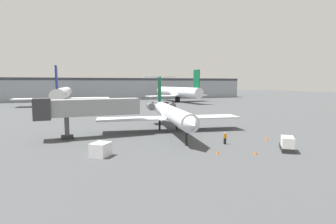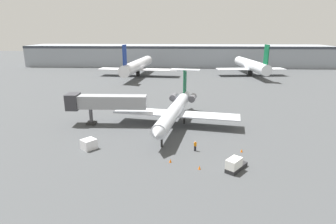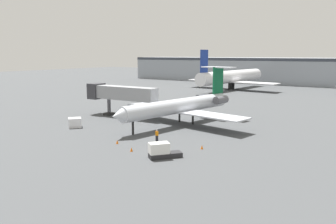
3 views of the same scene
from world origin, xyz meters
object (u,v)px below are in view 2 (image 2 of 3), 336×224
object	(u,v)px
cargo_container_uld	(89,144)
traffic_cone_mid	(170,161)
traffic_cone_near	(242,150)
parked_airliner_west_end	(138,65)
regional_jet	(176,109)
ground_crew_marshaller	(195,146)
traffic_cone_far	(200,168)
parked_airliner_west_mid	(251,65)
jet_bridge	(101,102)
baggage_tug_lead	(235,165)

from	to	relation	value
cargo_container_uld	traffic_cone_mid	bearing A→B (deg)	-17.51
traffic_cone_near	parked_airliner_west_end	world-z (taller)	parked_airliner_west_end
regional_jet	traffic_cone_near	size ratio (longest dim) A/B	53.18
ground_crew_marshaller	traffic_cone_far	bearing A→B (deg)	-86.79
cargo_container_uld	traffic_cone_far	xyz separation A→B (m)	(17.62, -6.14, -0.54)
ground_crew_marshaller	parked_airliner_west_mid	bearing A→B (deg)	71.05
jet_bridge	traffic_cone_mid	bearing A→B (deg)	-48.42
traffic_cone_far	parked_airliner_west_mid	size ratio (longest dim) A/B	0.02
cargo_container_uld	traffic_cone_far	size ratio (longest dim) A/B	5.17
parked_airliner_west_end	parked_airliner_west_mid	size ratio (longest dim) A/B	1.16
regional_jet	baggage_tug_lead	bearing A→B (deg)	-65.51
jet_bridge	ground_crew_marshaller	distance (m)	22.38
traffic_cone_mid	parked_airliner_west_mid	xyz separation A→B (m)	(30.48, 81.94, 4.09)
jet_bridge	traffic_cone_near	world-z (taller)	jet_bridge
ground_crew_marshaller	traffic_cone_near	xyz separation A→B (m)	(7.38, -0.08, -0.58)
baggage_tug_lead	parked_airliner_west_end	distance (m)	84.35
regional_jet	parked_airliner_west_end	distance (m)	63.70
baggage_tug_lead	cargo_container_uld	bearing A→B (deg)	164.45
baggage_tug_lead	parked_airliner_west_mid	distance (m)	86.72
cargo_container_uld	traffic_cone_mid	world-z (taller)	cargo_container_uld
ground_crew_marshaller	traffic_cone_near	size ratio (longest dim) A/B	3.07
ground_crew_marshaller	baggage_tug_lead	distance (m)	8.11
regional_jet	parked_airliner_west_end	world-z (taller)	parked_airliner_west_end
traffic_cone_mid	baggage_tug_lead	bearing A→B (deg)	-12.56
traffic_cone_mid	jet_bridge	bearing A→B (deg)	131.58
traffic_cone_far	parked_airliner_west_end	xyz separation A→B (m)	(-21.05, 80.09, 4.17)
traffic_cone_mid	parked_airliner_west_mid	distance (m)	87.52
traffic_cone_near	parked_airliner_west_mid	size ratio (longest dim) A/B	0.02
baggage_tug_lead	jet_bridge	bearing A→B (deg)	141.97
ground_crew_marshaller	cargo_container_uld	xyz separation A→B (m)	(-17.28, 0.01, -0.04)
cargo_container_uld	parked_airliner_west_end	bearing A→B (deg)	92.66
baggage_tug_lead	parked_airliner_west_end	world-z (taller)	parked_airliner_west_end
traffic_cone_mid	parked_airliner_west_end	size ratio (longest dim) A/B	0.01
traffic_cone_near	regional_jet	bearing A→B (deg)	130.28
baggage_tug_lead	cargo_container_uld	world-z (taller)	baggage_tug_lead
parked_airliner_west_end	traffic_cone_mid	bearing A→B (deg)	-77.80
ground_crew_marshaller	traffic_cone_mid	xyz separation A→B (m)	(-3.81, -4.23, -0.58)
baggage_tug_lead	cargo_container_uld	distance (m)	23.31
jet_bridge	traffic_cone_far	world-z (taller)	jet_bridge
traffic_cone_near	traffic_cone_mid	world-z (taller)	same
jet_bridge	cargo_container_uld	distance (m)	12.82
traffic_cone_near	traffic_cone_mid	size ratio (longest dim) A/B	1.00
jet_bridge	cargo_container_uld	xyz separation A→B (m)	(1.10, -12.17, -3.88)
ground_crew_marshaller	parked_airliner_west_end	bearing A→B (deg)	105.64
traffic_cone_near	parked_airliner_west_end	size ratio (longest dim) A/B	0.01
jet_bridge	parked_airliner_west_end	world-z (taller)	parked_airliner_west_end
ground_crew_marshaller	traffic_cone_near	bearing A→B (deg)	-0.65
traffic_cone_far	ground_crew_marshaller	bearing A→B (deg)	93.21
regional_jet	parked_airliner_west_end	xyz separation A→B (m)	(-17.28, 61.30, 1.03)
baggage_tug_lead	traffic_cone_mid	world-z (taller)	baggage_tug_lead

